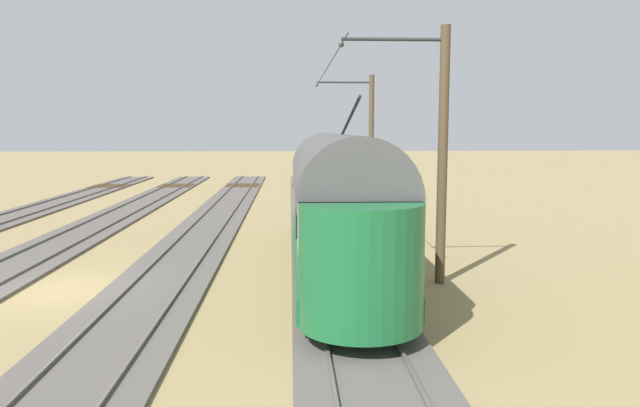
% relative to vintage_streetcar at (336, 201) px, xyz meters
% --- Properties ---
extents(ground_plane, '(220.00, 220.00, 0.00)m').
position_rel_vintage_streetcar_xyz_m(ground_plane, '(7.73, 1.93, -2.25)').
color(ground_plane, '#937F51').
extents(track_streetcar_siding, '(2.80, 80.00, 0.18)m').
position_rel_vintage_streetcar_xyz_m(track_streetcar_siding, '(0.00, 1.62, -2.20)').
color(track_streetcar_siding, '#56514C').
rests_on(track_streetcar_siding, ground).
extents(track_adjacent_siding, '(2.80, 80.00, 0.18)m').
position_rel_vintage_streetcar_xyz_m(track_adjacent_siding, '(5.15, 1.62, -2.20)').
color(track_adjacent_siding, '#56514C').
rests_on(track_adjacent_siding, ground).
extents(vintage_streetcar, '(2.65, 15.67, 4.95)m').
position_rel_vintage_streetcar_xyz_m(vintage_streetcar, '(0.00, 0.00, 0.00)').
color(vintage_streetcar, '#196033').
rests_on(vintage_streetcar, ground).
extents(catenary_pole_foreground, '(3.11, 0.28, 7.30)m').
position_rel_vintage_streetcar_xyz_m(catenary_pole_foreground, '(-2.81, -13.69, 1.58)').
color(catenary_pole_foreground, '#4C3D28').
rests_on(catenary_pole_foreground, ground).
extents(catenary_pole_mid_near, '(3.11, 0.28, 7.30)m').
position_rel_vintage_streetcar_xyz_m(catenary_pole_mid_near, '(-2.81, 1.56, 1.58)').
color(catenary_pole_mid_near, '#4C3D28').
rests_on(catenary_pole_mid_near, ground).
extents(overhead_wire_run, '(2.91, 19.25, 0.18)m').
position_rel_vintage_streetcar_xyz_m(overhead_wire_run, '(-0.13, -6.74, 4.52)').
color(overhead_wire_run, black).
rests_on(overhead_wire_run, ground).
extents(switch_stand, '(0.50, 0.30, 1.24)m').
position_rel_vintage_streetcar_xyz_m(switch_stand, '(-1.61, -6.84, -1.55)').
color(switch_stand, black).
rests_on(switch_stand, ground).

